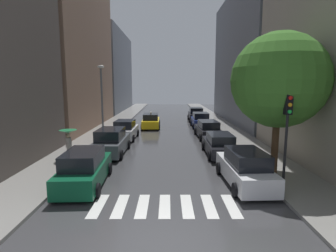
# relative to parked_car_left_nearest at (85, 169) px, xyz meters

# --- Properties ---
(ground_plane) EXTENTS (28.00, 72.00, 0.04)m
(ground_plane) POSITION_rel_parked_car_left_nearest_xyz_m (3.92, 18.97, -0.84)
(ground_plane) COLOR #3B3B3D
(sidewalk_left) EXTENTS (3.00, 72.00, 0.15)m
(sidewalk_left) POSITION_rel_parked_car_left_nearest_xyz_m (-2.58, 18.97, -0.74)
(sidewalk_left) COLOR gray
(sidewalk_left) RESTS_ON ground
(sidewalk_right) EXTENTS (3.00, 72.00, 0.15)m
(sidewalk_right) POSITION_rel_parked_car_left_nearest_xyz_m (10.42, 18.97, -0.74)
(sidewalk_right) COLOR gray
(sidewalk_right) RESTS_ON ground
(crosswalk_stripes) EXTENTS (5.85, 2.20, 0.01)m
(crosswalk_stripes) POSITION_rel_parked_car_left_nearest_xyz_m (3.92, -2.27, -0.81)
(crosswalk_stripes) COLOR silver
(crosswalk_stripes) RESTS_ON ground
(building_left_mid) EXTENTS (6.00, 18.08, 19.66)m
(building_left_mid) POSITION_rel_parked_car_left_nearest_xyz_m (-7.08, 18.33, 9.01)
(building_left_mid) COLOR #8C6B56
(building_left_mid) RESTS_ON ground
(building_left_far) EXTENTS (6.00, 20.47, 14.28)m
(building_left_far) POSITION_rel_parked_car_left_nearest_xyz_m (-7.08, 38.70, 6.32)
(building_left_far) COLOR slate
(building_left_far) RESTS_ON ground
(building_right_mid) EXTENTS (6.00, 21.77, 16.32)m
(building_right_mid) POSITION_rel_parked_car_left_nearest_xyz_m (14.92, 22.56, 7.34)
(building_right_mid) COLOR slate
(building_right_mid) RESTS_ON ground
(parked_car_left_nearest) EXTENTS (2.20, 4.83, 1.76)m
(parked_car_left_nearest) POSITION_rel_parked_car_left_nearest_xyz_m (0.00, 0.00, 0.00)
(parked_car_left_nearest) COLOR #0C4C2D
(parked_car_left_nearest) RESTS_ON ground
(parked_car_left_second) EXTENTS (2.18, 4.75, 1.82)m
(parked_car_left_second) POSITION_rel_parked_car_left_nearest_xyz_m (0.04, 6.07, 0.03)
(parked_car_left_second) COLOR #474C51
(parked_car_left_second) RESTS_ON ground
(parked_car_left_third) EXTENTS (2.14, 4.12, 1.72)m
(parked_car_left_third) POSITION_rel_parked_car_left_nearest_xyz_m (0.20, 11.39, -0.02)
(parked_car_left_third) COLOR silver
(parked_car_left_third) RESTS_ON ground
(parked_car_right_nearest) EXTENTS (2.16, 4.80, 1.74)m
(parked_car_right_nearest) POSITION_rel_parked_car_left_nearest_xyz_m (7.83, 0.14, -0.01)
(parked_car_right_nearest) COLOR silver
(parked_car_right_nearest) RESTS_ON ground
(parked_car_right_second) EXTENTS (2.03, 4.59, 1.53)m
(parked_car_right_second) POSITION_rel_parked_car_left_nearest_xyz_m (7.64, 5.77, -0.10)
(parked_car_right_second) COLOR black
(parked_car_right_second) RESTS_ON ground
(parked_car_right_third) EXTENTS (2.21, 4.87, 1.59)m
(parked_car_right_third) POSITION_rel_parked_car_left_nearest_xyz_m (7.75, 12.04, -0.07)
(parked_car_right_third) COLOR black
(parked_car_right_third) RESTS_ON ground
(parked_car_right_fourth) EXTENTS (2.08, 4.21, 1.71)m
(parked_car_right_fourth) POSITION_rel_parked_car_left_nearest_xyz_m (7.79, 18.21, -0.02)
(parked_car_right_fourth) COLOR navy
(parked_car_right_fourth) RESTS_ON ground
(parked_car_right_fifth) EXTENTS (2.15, 4.71, 1.81)m
(parked_car_right_fifth) POSITION_rel_parked_car_left_nearest_xyz_m (7.85, 23.94, 0.02)
(parked_car_right_fifth) COLOR black
(parked_car_right_fifth) RESTS_ON ground
(taxi_midroad) EXTENTS (2.15, 4.70, 1.81)m
(taxi_midroad) POSITION_rel_parked_car_left_nearest_xyz_m (2.10, 17.84, -0.05)
(taxi_midroad) COLOR yellow
(taxi_midroad) RESTS_ON ground
(pedestrian_foreground) EXTENTS (1.08, 1.08, 1.89)m
(pedestrian_foreground) POSITION_rel_parked_car_left_nearest_xyz_m (-2.27, 4.19, 0.74)
(pedestrian_foreground) COLOR gray
(pedestrian_foreground) RESTS_ON sidewalk_left
(street_tree_right) EXTENTS (4.90, 4.90, 7.40)m
(street_tree_right) POSITION_rel_parked_car_left_nearest_xyz_m (9.76, 1.46, 4.26)
(street_tree_right) COLOR #513823
(street_tree_right) RESTS_ON sidewalk_right
(traffic_light_right_corner) EXTENTS (0.30, 0.42, 4.30)m
(traffic_light_right_corner) POSITION_rel_parked_car_left_nearest_xyz_m (9.37, -0.71, 2.47)
(traffic_light_right_corner) COLOR black
(traffic_light_right_corner) RESTS_ON sidewalk_right
(lamp_post_left) EXTENTS (0.60, 0.28, 6.34)m
(lamp_post_left) POSITION_rel_parked_car_left_nearest_xyz_m (-1.63, 10.66, 3.02)
(lamp_post_left) COLOR #595B60
(lamp_post_left) RESTS_ON sidewalk_left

